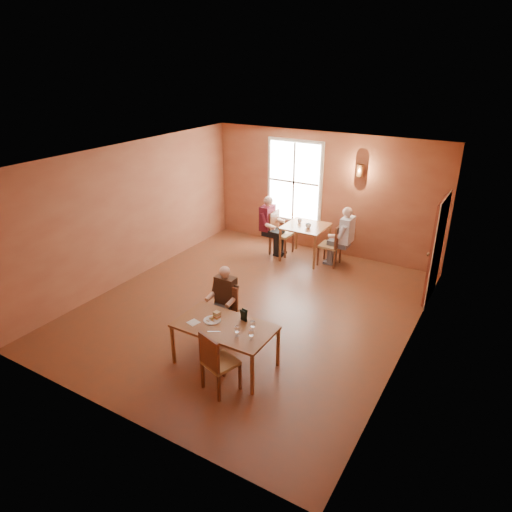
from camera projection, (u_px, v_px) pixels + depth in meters
The scene contains 28 objects.
ground at pixel (251, 307), 9.13m from camera, with size 6.00×7.00×0.01m, color brown.
wall_back at pixel (324, 193), 11.29m from camera, with size 6.00×0.04×3.00m, color brown.
wall_front at pixel (107, 324), 5.77m from camera, with size 6.00×0.04×3.00m, color brown.
wall_left at pixel (133, 212), 9.93m from camera, with size 0.04×7.00×3.00m, color brown.
wall_right at pixel (414, 273), 7.13m from camera, with size 0.04×7.00×3.00m, color brown.
ceiling at pixel (250, 157), 7.92m from camera, with size 6.00×7.00×0.04m, color white.
window at pixel (294, 182), 11.54m from camera, with size 1.36×0.10×1.96m, color white.
door at pixel (435, 250), 9.15m from camera, with size 0.12×1.04×2.10m, color maroon.
wall_sconce at pixel (360, 170), 10.51m from camera, with size 0.16×0.16×0.28m, color brown.
main_table at pixel (225, 345), 7.30m from camera, with size 1.57×0.88×0.74m, color brown, non-canonical shape.
chair_diner_main at pixel (222, 314), 8.01m from camera, with size 0.41×0.41×0.93m, color #5A2E1D, non-canonical shape.
diner_main at pixel (221, 307), 7.93m from camera, with size 0.49×0.49×1.22m, color black, non-canonical shape.
chair_empty at pixel (221, 361), 6.71m from camera, with size 0.44×0.44×1.00m, color #432517, non-canonical shape.
plate_food at pixel (212, 320), 7.27m from camera, with size 0.28×0.28×0.04m, color white.
sandwich at pixel (217, 316), 7.30m from camera, with size 0.09×0.09×0.12m, color tan.
goblet_a at pixel (253, 326), 6.97m from camera, with size 0.08×0.08×0.19m, color white, non-canonical shape.
goblet_b at pixel (251, 335), 6.75m from camera, with size 0.07×0.07×0.19m, color white, non-canonical shape.
goblet_c at pixel (237, 331), 6.85m from camera, with size 0.07×0.07×0.18m, color white, non-canonical shape.
menu_stand at pixel (244, 315), 7.25m from camera, with size 0.12×0.06×0.20m, color black.
knife at pixel (214, 332), 6.99m from camera, with size 0.20×0.02×0.00m, color silver.
napkin at pixel (193, 322), 7.23m from camera, with size 0.17×0.17×0.01m, color silver.
second_table at pixel (305, 242), 11.18m from camera, with size 0.98×0.98×0.87m, color brown, non-canonical shape.
chair_diner_white at pixel (330, 244), 10.84m from camera, with size 0.45×0.45×1.02m, color #401D0D, non-canonical shape.
diner_white at pixel (332, 237), 10.75m from camera, with size 0.56×0.56×1.41m, color white, non-canonical shape.
chair_diner_maroon at pixel (282, 233), 11.44m from camera, with size 0.48×0.48×1.08m, color #402410, non-canonical shape.
diner_maroon at pixel (281, 227), 11.38m from camera, with size 0.57×0.57×1.43m, color maroon, non-canonical shape.
cup_a at pixel (308, 226), 10.83m from camera, with size 0.13×0.13×0.11m, color silver.
cup_b at pixel (300, 221), 11.16m from camera, with size 0.11×0.11×0.10m, color beige.
Camera 1 is at (4.13, -6.79, 4.60)m, focal length 32.00 mm.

